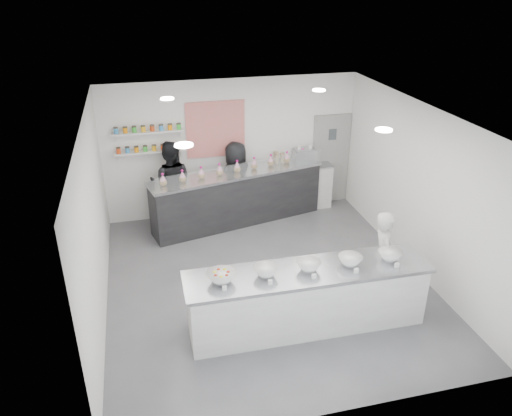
{
  "coord_description": "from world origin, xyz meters",
  "views": [
    {
      "loc": [
        -1.96,
        -7.15,
        5.02
      ],
      "look_at": [
        -0.1,
        0.4,
        1.28
      ],
      "focal_mm": 35.0,
      "sensor_mm": 36.0,
      "label": 1
    }
  ],
  "objects_px": {
    "espresso_machine": "(304,158)",
    "staff_left": "(172,184)",
    "back_bar": "(238,198)",
    "espresso_ledge": "(301,187)",
    "woman_prep": "(383,256)",
    "staff_right": "(236,181)",
    "prep_counter": "(307,298)"
  },
  "relations": [
    {
      "from": "prep_counter",
      "to": "staff_right",
      "type": "xyz_separation_m",
      "value": [
        -0.27,
        3.94,
        0.37
      ]
    },
    {
      "from": "espresso_ledge",
      "to": "woman_prep",
      "type": "height_order",
      "value": "woman_prep"
    },
    {
      "from": "woman_prep",
      "to": "staff_left",
      "type": "height_order",
      "value": "staff_left"
    },
    {
      "from": "prep_counter",
      "to": "staff_left",
      "type": "relative_size",
      "value": 1.97
    },
    {
      "from": "espresso_machine",
      "to": "espresso_ledge",
      "type": "bearing_deg",
      "value": 180.0
    },
    {
      "from": "woman_prep",
      "to": "espresso_ledge",
      "type": "bearing_deg",
      "value": 14.34
    },
    {
      "from": "back_bar",
      "to": "staff_left",
      "type": "distance_m",
      "value": 1.43
    },
    {
      "from": "staff_left",
      "to": "staff_right",
      "type": "distance_m",
      "value": 1.39
    },
    {
      "from": "prep_counter",
      "to": "staff_right",
      "type": "bearing_deg",
      "value": 94.6
    },
    {
      "from": "back_bar",
      "to": "espresso_ledge",
      "type": "height_order",
      "value": "back_bar"
    },
    {
      "from": "woman_prep",
      "to": "staff_right",
      "type": "distance_m",
      "value": 3.91
    },
    {
      "from": "prep_counter",
      "to": "staff_right",
      "type": "height_order",
      "value": "staff_right"
    },
    {
      "from": "prep_counter",
      "to": "woman_prep",
      "type": "height_order",
      "value": "woman_prep"
    },
    {
      "from": "woman_prep",
      "to": "staff_right",
      "type": "bearing_deg",
      "value": 37.63
    },
    {
      "from": "espresso_ledge",
      "to": "staff_right",
      "type": "xyz_separation_m",
      "value": [
        -1.54,
        -0.13,
        0.36
      ]
    },
    {
      "from": "woman_prep",
      "to": "prep_counter",
      "type": "bearing_deg",
      "value": 118.16
    },
    {
      "from": "woman_prep",
      "to": "staff_left",
      "type": "xyz_separation_m",
      "value": [
        -3.1,
        3.51,
        0.15
      ]
    },
    {
      "from": "espresso_machine",
      "to": "woman_prep",
      "type": "height_order",
      "value": "woman_prep"
    },
    {
      "from": "back_bar",
      "to": "staff_right",
      "type": "height_order",
      "value": "staff_right"
    },
    {
      "from": "prep_counter",
      "to": "espresso_machine",
      "type": "distance_m",
      "value": 4.34
    },
    {
      "from": "staff_left",
      "to": "espresso_machine",
      "type": "bearing_deg",
      "value": -161.99
    },
    {
      "from": "prep_counter",
      "to": "espresso_ledge",
      "type": "relative_size",
      "value": 2.68
    },
    {
      "from": "prep_counter",
      "to": "back_bar",
      "type": "bearing_deg",
      "value": 95.29
    },
    {
      "from": "espresso_machine",
      "to": "staff_left",
      "type": "xyz_separation_m",
      "value": [
        -2.97,
        -0.13,
        -0.27
      ]
    },
    {
      "from": "woman_prep",
      "to": "staff_left",
      "type": "relative_size",
      "value": 0.84
    },
    {
      "from": "espresso_ledge",
      "to": "staff_left",
      "type": "relative_size",
      "value": 0.73
    },
    {
      "from": "back_bar",
      "to": "espresso_ledge",
      "type": "xyz_separation_m",
      "value": [
        1.57,
        0.38,
        -0.07
      ]
    },
    {
      "from": "espresso_ledge",
      "to": "woman_prep",
      "type": "bearing_deg",
      "value": -87.33
    },
    {
      "from": "back_bar",
      "to": "espresso_ledge",
      "type": "distance_m",
      "value": 1.61
    },
    {
      "from": "back_bar",
      "to": "woman_prep",
      "type": "distance_m",
      "value": 3.7
    },
    {
      "from": "prep_counter",
      "to": "staff_right",
      "type": "relative_size",
      "value": 2.13
    },
    {
      "from": "espresso_ledge",
      "to": "woman_prep",
      "type": "relative_size",
      "value": 0.87
    }
  ]
}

